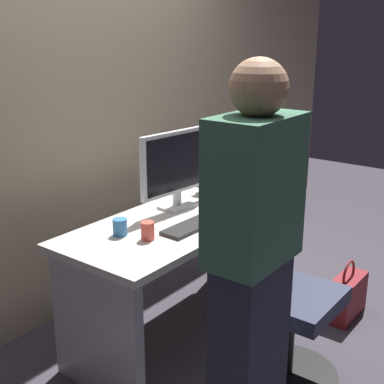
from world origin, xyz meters
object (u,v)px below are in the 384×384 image
at_px(person_at_desk, 252,262).
at_px(book_stack, 215,177).
at_px(keyboard, 195,224).
at_px(mouse, 228,207).
at_px(office_chair, 281,300).
at_px(monitor, 177,165).
at_px(cup_near_keyboard, 148,231).
at_px(cup_by_monitor, 120,227).
at_px(desk, 185,252).
at_px(handbag, 347,296).

distance_m(person_at_desk, book_stack, 1.33).
height_order(keyboard, mouse, mouse).
bearing_deg(office_chair, mouse, 62.13).
height_order(office_chair, mouse, office_chair).
height_order(monitor, book_stack, monitor).
bearing_deg(book_stack, person_at_desk, -138.83).
distance_m(cup_near_keyboard, cup_by_monitor, 0.16).
bearing_deg(keyboard, desk, 58.77).
height_order(person_at_desk, handbag, person_at_desk).
distance_m(person_at_desk, handbag, 1.43).
height_order(desk, cup_near_keyboard, cup_near_keyboard).
bearing_deg(office_chair, cup_by_monitor, 118.09).
xyz_separation_m(office_chair, mouse, (0.27, 0.51, 0.32)).
relative_size(cup_near_keyboard, handbag, 0.25).
height_order(desk, office_chair, office_chair).
bearing_deg(office_chair, monitor, 81.04).
bearing_deg(monitor, handbag, -51.64).
relative_size(cup_near_keyboard, book_stack, 0.44).
distance_m(keyboard, book_stack, 0.65).
relative_size(office_chair, cup_near_keyboard, 10.13).
relative_size(person_at_desk, cup_by_monitor, 18.88).
xyz_separation_m(desk, mouse, (0.23, -0.13, 0.24)).
bearing_deg(cup_near_keyboard, monitor, 21.65).
bearing_deg(office_chair, handbag, -4.50).
bearing_deg(mouse, handbag, -48.37).
xyz_separation_m(monitor, handbag, (0.65, -0.82, -0.85)).
relative_size(monitor, mouse, 5.40).
bearing_deg(office_chair, person_at_desk, -168.41).
relative_size(monitor, keyboard, 1.26).
bearing_deg(keyboard, cup_near_keyboard, 166.63).
bearing_deg(keyboard, person_at_desk, -123.35).
relative_size(mouse, book_stack, 0.47).
distance_m(desk, person_at_desk, 0.95).
bearing_deg(cup_by_monitor, keyboard, -34.53).
height_order(person_at_desk, monitor, person_at_desk).
relative_size(cup_near_keyboard, cup_by_monitor, 1.07).
distance_m(desk, handbag, 1.08).
relative_size(mouse, handbag, 0.26).
bearing_deg(handbag, mouse, 131.63).
xyz_separation_m(monitor, cup_near_keyboard, (-0.47, -0.19, -0.21)).
bearing_deg(desk, keyboard, -122.74).
relative_size(person_at_desk, keyboard, 3.81).
relative_size(person_at_desk, cup_near_keyboard, 17.66).
height_order(person_at_desk, keyboard, person_at_desk).
relative_size(keyboard, mouse, 4.30).
xyz_separation_m(book_stack, handbag, (0.24, -0.84, -0.68)).
distance_m(person_at_desk, cup_near_keyboard, 0.69).
bearing_deg(handbag, person_at_desk, -178.34).
distance_m(office_chair, keyboard, 0.59).
distance_m(monitor, keyboard, 0.40).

